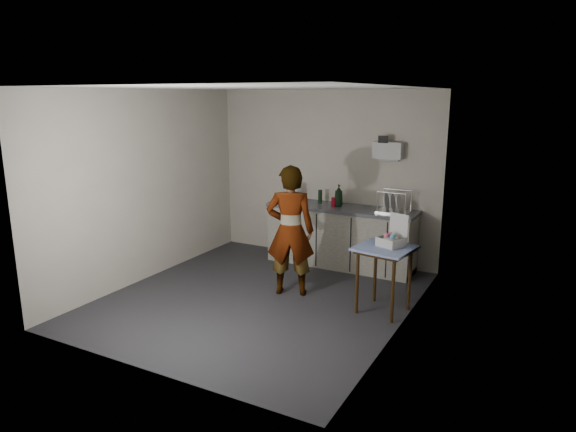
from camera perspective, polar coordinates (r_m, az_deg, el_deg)
The scene contains 15 objects.
ground at distance 6.61m, azimuth -3.18°, elevation -9.12°, with size 4.00×4.00×0.00m, color #2A2A2F.
wall_back at distance 7.97m, azimuth 4.15°, elevation 4.46°, with size 3.60×0.02×2.60m, color beige.
wall_right at distance 5.53m, azimuth 12.71°, elevation 0.26°, with size 0.02×4.00×2.60m, color beige.
wall_left at distance 7.31m, azimuth -15.42°, elevation 3.23°, with size 0.02×4.00×2.60m, color beige.
ceiling at distance 6.11m, azimuth -3.50°, elevation 14.00°, with size 3.60×4.00×0.01m, color white.
kitchen_counter at distance 7.74m, azimuth 5.88°, elevation -2.45°, with size 2.24×0.62×0.91m.
wall_shelf at distance 7.50m, azimuth 11.03°, elevation 7.15°, with size 0.42×0.18×0.37m.
side_table at distance 6.09m, azimuth 10.70°, elevation -4.32°, with size 0.70×0.70×0.80m.
standing_man at distance 6.51m, azimuth 0.26°, elevation -1.64°, with size 0.61×0.40×1.68m, color #B2A593.
soap_bottle at distance 7.61m, azimuth 5.65°, elevation 2.28°, with size 0.13×0.13×0.33m, color black.
soda_can at distance 7.61m, azimuth 5.10°, elevation 1.58°, with size 0.07×0.07×0.14m, color #B41229.
dark_bottle at distance 7.80m, azimuth 3.59°, elevation 2.16°, with size 0.06×0.06×0.21m, color black.
paper_towel at distance 7.87m, azimuth 0.85°, elevation 2.52°, with size 0.16×0.16×0.29m.
dish_rack at distance 7.37m, azimuth 11.62°, elevation 0.97°, with size 0.44×0.33×0.31m.
bakery_box at distance 6.10m, azimuth 11.46°, elevation -2.51°, with size 0.34×0.35×0.37m.
Camera 1 is at (3.19, -5.21, 2.51)m, focal length 32.00 mm.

